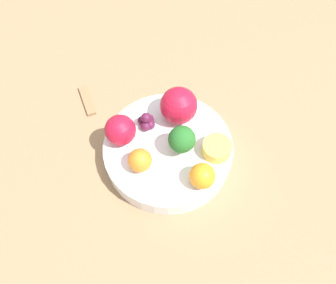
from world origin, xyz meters
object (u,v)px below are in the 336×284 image
(orange_back, at_px, (140,160))
(spoon, at_px, (87,100))
(orange_front, at_px, (202,176))
(broccoli, at_px, (183,137))
(apple_red, at_px, (179,106))
(grape_cluster, at_px, (147,122))
(small_cup, at_px, (217,148))
(apple_green, at_px, (120,130))
(bowl, at_px, (168,150))

(orange_back, height_order, spoon, orange_back)
(orange_back, bearing_deg, orange_front, 96.49)
(broccoli, height_order, apple_red, apple_red)
(broccoli, xyz_separation_m, orange_front, (0.05, 0.05, -0.01))
(orange_front, height_order, spoon, orange_front)
(broccoli, bearing_deg, grape_cluster, -103.95)
(broccoli, distance_m, grape_cluster, 0.08)
(orange_front, height_order, small_cup, orange_front)
(small_cup, relative_size, spoon, 0.76)
(apple_green, height_order, spoon, apple_green)
(small_cup, bearing_deg, orange_back, -55.75)
(broccoli, bearing_deg, apple_red, -152.58)
(orange_back, distance_m, grape_cluster, 0.08)
(orange_front, distance_m, spoon, 0.29)
(bowl, distance_m, apple_green, 0.09)
(apple_green, xyz_separation_m, orange_back, (0.04, 0.05, -0.01))
(bowl, xyz_separation_m, orange_back, (0.05, -0.03, 0.04))
(apple_red, bearing_deg, spoon, -86.82)
(spoon, bearing_deg, orange_front, 70.84)
(bowl, xyz_separation_m, small_cup, (-0.02, 0.08, 0.03))
(apple_green, xyz_separation_m, small_cup, (-0.04, 0.16, -0.01))
(bowl, bearing_deg, broccoli, 100.99)
(grape_cluster, bearing_deg, bowl, 65.18)
(grape_cluster, bearing_deg, apple_red, 131.48)
(apple_red, distance_m, orange_back, 0.12)
(broccoli, relative_size, orange_back, 1.44)
(grape_cluster, distance_m, small_cup, 0.13)
(apple_red, height_order, spoon, apple_red)
(apple_green, bearing_deg, small_cup, 102.96)
(orange_front, height_order, orange_back, orange_front)
(small_cup, bearing_deg, grape_cluster, -91.92)
(bowl, xyz_separation_m, orange_front, (0.04, 0.07, 0.04))
(broccoli, distance_m, small_cup, 0.06)
(apple_red, height_order, orange_back, apple_red)
(broccoli, distance_m, orange_back, 0.08)
(bowl, distance_m, grape_cluster, 0.06)
(grape_cluster, xyz_separation_m, small_cup, (0.00, 0.13, -0.00))
(small_cup, xyz_separation_m, spoon, (-0.03, -0.27, -0.04))
(small_cup, bearing_deg, apple_red, -116.85)
(apple_green, relative_size, orange_back, 1.34)
(bowl, bearing_deg, apple_green, -77.25)
(orange_front, relative_size, grape_cluster, 1.25)
(apple_red, distance_m, spoon, 0.20)
(bowl, bearing_deg, apple_red, -174.79)
(orange_front, relative_size, spoon, 0.65)
(apple_red, relative_size, spoon, 1.01)
(broccoli, distance_m, apple_green, 0.10)
(apple_red, bearing_deg, orange_back, -10.11)
(grape_cluster, xyz_separation_m, spoon, (-0.03, -0.14, -0.04))
(orange_back, relative_size, small_cup, 0.81)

